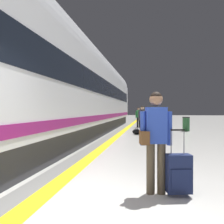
% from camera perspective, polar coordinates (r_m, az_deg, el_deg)
% --- Properties ---
extents(ground_plane, '(120.00, 120.00, 0.00)m').
position_cam_1_polar(ground_plane, '(3.41, -1.63, -23.04)').
color(ground_plane, silver).
extents(safety_line_strip, '(0.36, 80.00, 0.01)m').
position_cam_1_polar(safety_line_strip, '(13.25, 1.41, -5.36)').
color(safety_line_strip, yellow).
rests_on(safety_line_strip, ground).
extents(tactile_edge_band, '(0.56, 80.00, 0.01)m').
position_cam_1_polar(tactile_edge_band, '(13.29, 0.12, -5.35)').
color(tactile_edge_band, slate).
rests_on(tactile_edge_band, ground).
extents(high_speed_train, '(2.94, 33.15, 4.97)m').
position_cam_1_polar(high_speed_train, '(10.35, -12.56, 6.84)').
color(high_speed_train, '#38383D').
rests_on(high_speed_train, ground).
extents(traveller_foreground, '(0.53, 0.33, 1.65)m').
position_cam_1_polar(traveller_foreground, '(4.07, 9.90, -5.20)').
color(traveller_foreground, brown).
rests_on(traveller_foreground, ground).
extents(rolling_suitcase_foreground, '(0.42, 0.31, 1.05)m').
position_cam_1_polar(rolling_suitcase_foreground, '(4.14, 15.11, -13.50)').
color(rolling_suitcase_foreground, '#19234C').
rests_on(rolling_suitcase_foreground, ground).
extents(passenger_near, '(0.48, 0.35, 1.58)m').
position_cam_1_polar(passenger_near, '(14.00, 6.99, -1.22)').
color(passenger_near, black).
rests_on(passenger_near, ground).
extents(duffel_bag_near, '(0.44, 0.26, 0.36)m').
position_cam_1_polar(duffel_bag_near, '(13.75, 5.63, -4.53)').
color(duffel_bag_near, black).
rests_on(duffel_bag_near, ground).
extents(passenger_mid, '(0.46, 0.28, 1.55)m').
position_cam_1_polar(passenger_mid, '(19.18, 6.14, -0.86)').
color(passenger_mid, black).
rests_on(passenger_mid, ground).
extents(suitcase_mid, '(0.41, 0.29, 0.95)m').
position_cam_1_polar(suitcase_mid, '(18.92, 7.07, -2.67)').
color(suitcase_mid, black).
rests_on(suitcase_mid, ground).
extents(waste_bin, '(0.46, 0.46, 0.91)m').
position_cam_1_polar(waste_bin, '(16.50, 16.69, -2.64)').
color(waste_bin, '#2D6638').
rests_on(waste_bin, ground).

